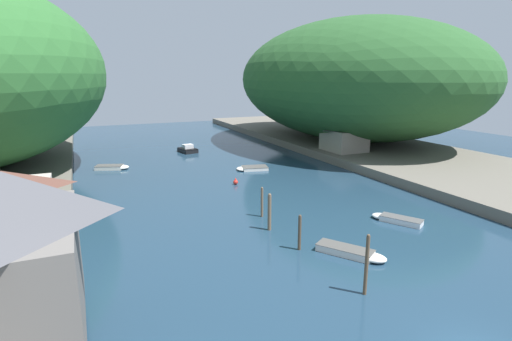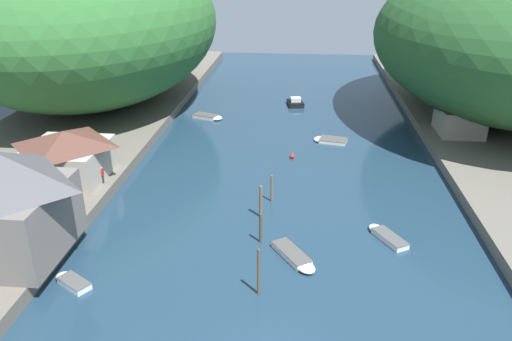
{
  "view_description": "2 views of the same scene",
  "coord_description": "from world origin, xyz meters",
  "px_view_note": "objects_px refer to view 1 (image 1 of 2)",
  "views": [
    {
      "loc": [
        -15.28,
        -9.89,
        12.31
      ],
      "look_at": [
        0.73,
        26.16,
        2.79
      ],
      "focal_mm": 28.0,
      "sensor_mm": 36.0,
      "label": 1
    },
    {
      "loc": [
        1.25,
        -21.77,
        21.95
      ],
      "look_at": [
        -2.75,
        21.28,
        2.8
      ],
      "focal_mm": 35.0,
      "sensor_mm": 36.0,
      "label": 2
    }
  ],
  "objects_px": {
    "boat_white_cruiser": "(251,168)",
    "boat_far_upstream": "(113,167)",
    "right_bank_cottage": "(344,136)",
    "boat_small_dinghy": "(353,253)",
    "boat_near_quay": "(187,149)",
    "boat_red_skiff": "(395,219)",
    "person_by_boathouse": "(53,220)",
    "person_on_quay": "(51,303)",
    "channel_buoy_near": "(236,182)"
  },
  "relations": [
    {
      "from": "boat_white_cruiser",
      "to": "boat_far_upstream",
      "type": "height_order",
      "value": "boat_far_upstream"
    },
    {
      "from": "right_bank_cottage",
      "to": "boat_small_dinghy",
      "type": "xyz_separation_m",
      "value": [
        -19.5,
        -28.07,
        -3.08
      ]
    },
    {
      "from": "boat_near_quay",
      "to": "boat_far_upstream",
      "type": "distance_m",
      "value": 14.47
    },
    {
      "from": "boat_far_upstream",
      "to": "boat_small_dinghy",
      "type": "bearing_deg",
      "value": 41.14
    },
    {
      "from": "boat_red_skiff",
      "to": "person_by_boathouse",
      "type": "relative_size",
      "value": 2.55
    },
    {
      "from": "person_on_quay",
      "to": "person_by_boathouse",
      "type": "bearing_deg",
      "value": 24.73
    },
    {
      "from": "boat_red_skiff",
      "to": "channel_buoy_near",
      "type": "height_order",
      "value": "channel_buoy_near"
    },
    {
      "from": "right_bank_cottage",
      "to": "boat_near_quay",
      "type": "distance_m",
      "value": 25.19
    },
    {
      "from": "boat_red_skiff",
      "to": "channel_buoy_near",
      "type": "xyz_separation_m",
      "value": [
        -8.21,
        16.7,
        0.07
      ]
    },
    {
      "from": "channel_buoy_near",
      "to": "right_bank_cottage",
      "type": "bearing_deg",
      "value": 20.03
    },
    {
      "from": "boat_near_quay",
      "to": "person_by_boathouse",
      "type": "distance_m",
      "value": 37.26
    },
    {
      "from": "boat_near_quay",
      "to": "right_bank_cottage",
      "type": "bearing_deg",
      "value": -46.59
    },
    {
      "from": "boat_red_skiff",
      "to": "boat_white_cruiser",
      "type": "xyz_separation_m",
      "value": [
        -3.72,
        22.64,
        -0.04
      ]
    },
    {
      "from": "boat_red_skiff",
      "to": "person_on_quay",
      "type": "bearing_deg",
      "value": 162.83
    },
    {
      "from": "boat_white_cruiser",
      "to": "person_by_boathouse",
      "type": "relative_size",
      "value": 2.65
    },
    {
      "from": "person_on_quay",
      "to": "right_bank_cottage",
      "type": "bearing_deg",
      "value": -29.03
    },
    {
      "from": "right_bank_cottage",
      "to": "boat_far_upstream",
      "type": "bearing_deg",
      "value": 168.96
    },
    {
      "from": "right_bank_cottage",
      "to": "boat_white_cruiser",
      "type": "height_order",
      "value": "right_bank_cottage"
    },
    {
      "from": "boat_white_cruiser",
      "to": "person_by_boathouse",
      "type": "bearing_deg",
      "value": 138.94
    },
    {
      "from": "person_on_quay",
      "to": "person_by_boathouse",
      "type": "height_order",
      "value": "same"
    },
    {
      "from": "boat_white_cruiser",
      "to": "channel_buoy_near",
      "type": "relative_size",
      "value": 5.43
    },
    {
      "from": "boat_small_dinghy",
      "to": "person_on_quay",
      "type": "relative_size",
      "value": 2.86
    },
    {
      "from": "boat_small_dinghy",
      "to": "right_bank_cottage",
      "type": "bearing_deg",
      "value": -158.11
    },
    {
      "from": "boat_far_upstream",
      "to": "channel_buoy_near",
      "type": "bearing_deg",
      "value": 62.04
    },
    {
      "from": "right_bank_cottage",
      "to": "boat_red_skiff",
      "type": "distance_m",
      "value": 27.14
    },
    {
      "from": "right_bank_cottage",
      "to": "channel_buoy_near",
      "type": "height_order",
      "value": "right_bank_cottage"
    },
    {
      "from": "boat_white_cruiser",
      "to": "person_on_quay",
      "type": "distance_m",
      "value": 36.18
    },
    {
      "from": "boat_red_skiff",
      "to": "boat_small_dinghy",
      "type": "relative_size",
      "value": 0.89
    },
    {
      "from": "boat_red_skiff",
      "to": "boat_near_quay",
      "type": "relative_size",
      "value": 0.94
    },
    {
      "from": "boat_red_skiff",
      "to": "person_on_quay",
      "type": "distance_m",
      "value": 26.66
    },
    {
      "from": "boat_red_skiff",
      "to": "boat_small_dinghy",
      "type": "xyz_separation_m",
      "value": [
        -7.41,
        -3.97,
        0.01
      ]
    },
    {
      "from": "right_bank_cottage",
      "to": "boat_red_skiff",
      "type": "bearing_deg",
      "value": -116.64
    },
    {
      "from": "boat_white_cruiser",
      "to": "person_on_quay",
      "type": "xyz_separation_m",
      "value": [
        -22.23,
        -28.48,
        1.91
      ]
    },
    {
      "from": "person_on_quay",
      "to": "channel_buoy_near",
      "type": "bearing_deg",
      "value": -15.44
    },
    {
      "from": "channel_buoy_near",
      "to": "boat_near_quay",
      "type": "bearing_deg",
      "value": 90.43
    },
    {
      "from": "right_bank_cottage",
      "to": "person_by_boathouse",
      "type": "distance_m",
      "value": 42.54
    },
    {
      "from": "boat_small_dinghy",
      "to": "boat_far_upstream",
      "type": "distance_m",
      "value": 36.77
    },
    {
      "from": "right_bank_cottage",
      "to": "channel_buoy_near",
      "type": "xyz_separation_m",
      "value": [
        -20.3,
        -7.4,
        -3.02
      ]
    },
    {
      "from": "boat_small_dinghy",
      "to": "person_on_quay",
      "type": "height_order",
      "value": "person_on_quay"
    },
    {
      "from": "boat_white_cruiser",
      "to": "channel_buoy_near",
      "type": "xyz_separation_m",
      "value": [
        -4.49,
        -5.94,
        0.11
      ]
    },
    {
      "from": "person_by_boathouse",
      "to": "boat_small_dinghy",
      "type": "bearing_deg",
      "value": -117.3
    },
    {
      "from": "boat_red_skiff",
      "to": "channel_buoy_near",
      "type": "distance_m",
      "value": 18.61
    },
    {
      "from": "right_bank_cottage",
      "to": "person_by_boathouse",
      "type": "relative_size",
      "value": 3.7
    },
    {
      "from": "boat_red_skiff",
      "to": "boat_small_dinghy",
      "type": "distance_m",
      "value": 8.41
    },
    {
      "from": "boat_red_skiff",
      "to": "channel_buoy_near",
      "type": "relative_size",
      "value": 5.22
    },
    {
      "from": "boat_small_dinghy",
      "to": "channel_buoy_near",
      "type": "relative_size",
      "value": 5.87
    },
    {
      "from": "person_on_quay",
      "to": "person_by_boathouse",
      "type": "xyz_separation_m",
      "value": [
        -0.4,
        11.76,
        0.0
      ]
    },
    {
      "from": "boat_small_dinghy",
      "to": "boat_far_upstream",
      "type": "bearing_deg",
      "value": -102.67
    },
    {
      "from": "boat_white_cruiser",
      "to": "right_bank_cottage",
      "type": "bearing_deg",
      "value": -72.23
    },
    {
      "from": "boat_red_skiff",
      "to": "boat_near_quay",
      "type": "bearing_deg",
      "value": 72.4
    }
  ]
}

